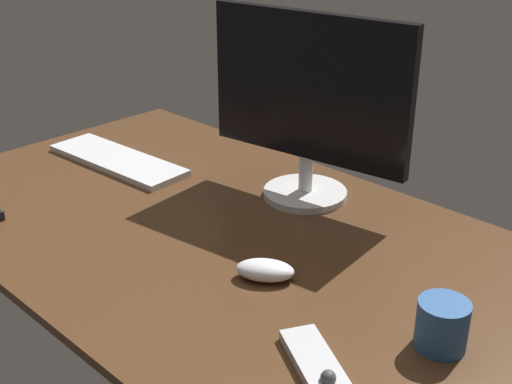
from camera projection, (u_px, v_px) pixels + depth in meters
desk at (208, 228)px, 143.75cm from camera, size 140.00×84.00×2.00cm
monitor at (308, 103)px, 146.31cm from camera, size 48.07×19.21×41.91cm
keyboard at (117, 160)px, 173.66cm from camera, size 41.69×15.61×1.56cm
computer_mouse at (265, 270)px, 122.88cm from camera, size 12.20×10.90×3.71cm
media_remote at (319, 368)px, 99.62cm from camera, size 19.12×14.12×3.31cm
coffee_mug at (442, 325)px, 104.20cm from camera, size 8.16×8.16×8.08cm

